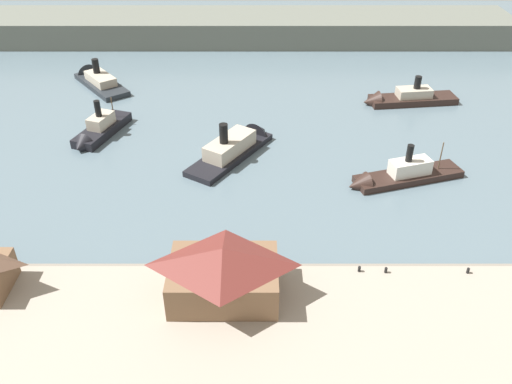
{
  "coord_description": "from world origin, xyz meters",
  "views": [
    {
      "loc": [
        6.74,
        -65.98,
        56.54
      ],
      "look_at": [
        6.56,
        15.4,
        2.0
      ],
      "focal_mm": 37.4,
      "sensor_mm": 36.0,
      "label": 1
    }
  ],
  "objects_px": {
    "mooring_post_west": "(469,271)",
    "ferry_departing_north": "(99,131)",
    "ferry_shed_west_terminal": "(224,271)",
    "ferry_moored_east": "(240,144)",
    "mooring_post_east": "(387,270)",
    "mooring_post_center_west": "(360,269)",
    "ferry_outer_harbor": "(403,99)",
    "ferry_moored_west": "(397,176)",
    "ferry_approaching_east": "(97,79)"
  },
  "relations": [
    {
      "from": "mooring_post_west",
      "to": "ferry_departing_north",
      "type": "distance_m",
      "value": 81.85
    },
    {
      "from": "ferry_shed_west_terminal",
      "to": "ferry_moored_east",
      "type": "distance_m",
      "value": 44.55
    },
    {
      "from": "mooring_post_east",
      "to": "ferry_departing_north",
      "type": "xyz_separation_m",
      "value": [
        -55.2,
        45.96,
        -0.09
      ]
    },
    {
      "from": "ferry_moored_east",
      "to": "ferry_departing_north",
      "type": "relative_size",
      "value": 1.31
    },
    {
      "from": "mooring_post_center_west",
      "to": "ferry_outer_harbor",
      "type": "height_order",
      "value": "ferry_outer_harbor"
    },
    {
      "from": "ferry_moored_west",
      "to": "mooring_post_center_west",
      "type": "bearing_deg",
      "value": -112.94
    },
    {
      "from": "mooring_post_east",
      "to": "ferry_outer_harbor",
      "type": "xyz_separation_m",
      "value": [
        17.14,
        64.31,
        -0.35
      ]
    },
    {
      "from": "ferry_outer_harbor",
      "to": "mooring_post_east",
      "type": "bearing_deg",
      "value": -104.92
    },
    {
      "from": "mooring_post_west",
      "to": "ferry_moored_east",
      "type": "distance_m",
      "value": 53.75
    },
    {
      "from": "mooring_post_east",
      "to": "ferry_departing_north",
      "type": "relative_size",
      "value": 0.05
    },
    {
      "from": "mooring_post_center_west",
      "to": "ferry_approaching_east",
      "type": "bearing_deg",
      "value": 127.61
    },
    {
      "from": "ferry_approaching_east",
      "to": "ferry_shed_west_terminal",
      "type": "bearing_deg",
      "value": -64.48
    },
    {
      "from": "mooring_post_center_west",
      "to": "ferry_moored_west",
      "type": "relative_size",
      "value": 0.04
    },
    {
      "from": "ferry_shed_west_terminal",
      "to": "mooring_post_west",
      "type": "relative_size",
      "value": 17.4
    },
    {
      "from": "ferry_moored_east",
      "to": "ferry_moored_west",
      "type": "bearing_deg",
      "value": -21.92
    },
    {
      "from": "ferry_approaching_east",
      "to": "ferry_departing_north",
      "type": "bearing_deg",
      "value": -75.32
    },
    {
      "from": "ferry_moored_west",
      "to": "mooring_post_west",
      "type": "bearing_deg",
      "value": -79.8
    },
    {
      "from": "ferry_shed_west_terminal",
      "to": "ferry_approaching_east",
      "type": "distance_m",
      "value": 90.87
    },
    {
      "from": "mooring_post_west",
      "to": "ferry_moored_west",
      "type": "relative_size",
      "value": 0.04
    },
    {
      "from": "ferry_moored_west",
      "to": "mooring_post_east",
      "type": "bearing_deg",
      "value": -105.29
    },
    {
      "from": "ferry_shed_west_terminal",
      "to": "ferry_departing_north",
      "type": "relative_size",
      "value": 0.82
    },
    {
      "from": "ferry_shed_west_terminal",
      "to": "mooring_post_east",
      "type": "height_order",
      "value": "ferry_shed_west_terminal"
    },
    {
      "from": "ferry_outer_harbor",
      "to": "mooring_post_west",
      "type": "bearing_deg",
      "value": -94.16
    },
    {
      "from": "mooring_post_center_west",
      "to": "ferry_moored_west",
      "type": "bearing_deg",
      "value": 67.06
    },
    {
      "from": "ferry_moored_east",
      "to": "ferry_departing_north",
      "type": "distance_m",
      "value": 32.31
    },
    {
      "from": "ferry_approaching_east",
      "to": "ferry_moored_west",
      "type": "bearing_deg",
      "value": -35.18
    },
    {
      "from": "mooring_post_center_west",
      "to": "ferry_outer_harbor",
      "type": "distance_m",
      "value": 67.45
    },
    {
      "from": "mooring_post_center_west",
      "to": "ferry_departing_north",
      "type": "bearing_deg",
      "value": 138.25
    },
    {
      "from": "ferry_departing_north",
      "to": "mooring_post_east",
      "type": "bearing_deg",
      "value": -39.78
    },
    {
      "from": "ferry_outer_harbor",
      "to": "ferry_moored_west",
      "type": "bearing_deg",
      "value": -104.65
    },
    {
      "from": "ferry_departing_north",
      "to": "ferry_approaching_east",
      "type": "height_order",
      "value": "ferry_departing_north"
    },
    {
      "from": "ferry_approaching_east",
      "to": "ferry_outer_harbor",
      "type": "bearing_deg",
      "value": -9.25
    },
    {
      "from": "ferry_approaching_east",
      "to": "mooring_post_west",
      "type": "bearing_deg",
      "value": -45.61
    },
    {
      "from": "mooring_post_center_west",
      "to": "ferry_outer_harbor",
      "type": "relative_size",
      "value": 0.04
    },
    {
      "from": "mooring_post_center_west",
      "to": "ferry_departing_north",
      "type": "height_order",
      "value": "ferry_departing_north"
    },
    {
      "from": "ferry_outer_harbor",
      "to": "mooring_post_center_west",
      "type": "bearing_deg",
      "value": -108.26
    },
    {
      "from": "mooring_post_center_west",
      "to": "mooring_post_west",
      "type": "distance_m",
      "value": 16.45
    },
    {
      "from": "mooring_post_center_west",
      "to": "ferry_outer_harbor",
      "type": "xyz_separation_m",
      "value": [
        21.14,
        64.05,
        -0.35
      ]
    },
    {
      "from": "mooring_post_east",
      "to": "ferry_outer_harbor",
      "type": "relative_size",
      "value": 0.04
    },
    {
      "from": "mooring_post_center_west",
      "to": "ferry_moored_east",
      "type": "height_order",
      "value": "ferry_moored_east"
    },
    {
      "from": "ferry_outer_harbor",
      "to": "ferry_moored_west",
      "type": "relative_size",
      "value": 1.0
    },
    {
      "from": "ferry_shed_west_terminal",
      "to": "ferry_departing_north",
      "type": "bearing_deg",
      "value": 121.46
    },
    {
      "from": "mooring_post_west",
      "to": "ferry_moored_east",
      "type": "relative_size",
      "value": 0.04
    },
    {
      "from": "ferry_shed_west_terminal",
      "to": "ferry_moored_east",
      "type": "height_order",
      "value": "ferry_shed_west_terminal"
    },
    {
      "from": "ferry_departing_north",
      "to": "ferry_moored_west",
      "type": "relative_size",
      "value": 0.78
    },
    {
      "from": "mooring_post_center_west",
      "to": "ferry_moored_east",
      "type": "bearing_deg",
      "value": 116.18
    },
    {
      "from": "ferry_moored_west",
      "to": "ferry_moored_east",
      "type": "bearing_deg",
      "value": 158.08
    },
    {
      "from": "ferry_shed_west_terminal",
      "to": "ferry_moored_east",
      "type": "relative_size",
      "value": 0.63
    },
    {
      "from": "ferry_shed_west_terminal",
      "to": "mooring_post_center_west",
      "type": "relative_size",
      "value": 17.4
    },
    {
      "from": "ferry_shed_west_terminal",
      "to": "ferry_approaching_east",
      "type": "xyz_separation_m",
      "value": [
        -39.11,
        81.92,
        -4.26
      ]
    }
  ]
}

